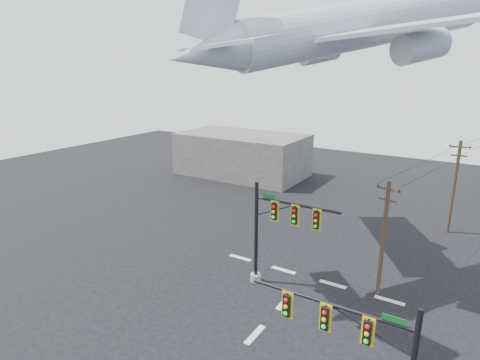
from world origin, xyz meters
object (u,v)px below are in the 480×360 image
Objects in this scene: utility_pole_a at (383,237)px; utility_pole_b at (454,186)px; airliner at (366,26)px; signal_mast_near at (364,358)px; signal_mast_far at (274,232)px.

utility_pole_b is at bearing 94.86° from utility_pole_a.
utility_pole_a is 14.51m from airliner.
signal_mast_far is at bearing 134.59° from signal_mast_near.
utility_pole_b is (1.01, 26.55, 0.81)m from signal_mast_near.
utility_pole_a is (6.66, 3.00, 0.03)m from signal_mast_far.
utility_pole_a is (-1.99, 11.77, 0.45)m from signal_mast_near.
airliner reaches higher than signal_mast_near.
signal_mast_far is (-8.64, 8.77, 0.42)m from signal_mast_near.
signal_mast_far is at bearing -121.49° from utility_pole_b.
airliner is (-5.23, 15.09, 14.19)m from signal_mast_near.
utility_pole_b is 18.69m from airliner.
signal_mast_near is at bearing -95.17° from utility_pole_b.
utility_pole_b is 0.34× the size of airliner.
signal_mast_far is at bearing -176.48° from airliner.
utility_pole_b reaches higher than signal_mast_near.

